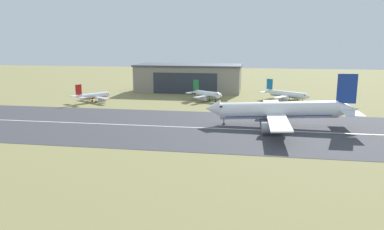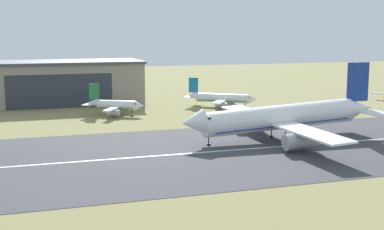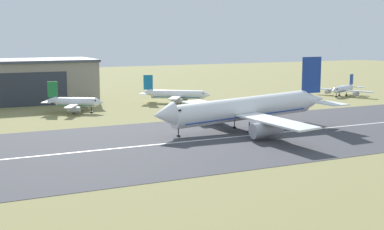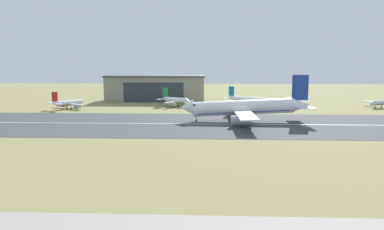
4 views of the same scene
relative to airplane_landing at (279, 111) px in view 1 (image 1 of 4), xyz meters
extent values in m
plane|color=olive|center=(-32.29, -60.40, -5.10)|extent=(633.25, 633.25, 0.00)
cube|color=#3D3D42|center=(-32.29, -6.42, -5.07)|extent=(393.25, 53.50, 0.06)
cube|color=silver|center=(-32.29, -6.42, -5.04)|extent=(353.93, 0.70, 0.01)
cube|color=gray|center=(-43.48, 78.50, 1.70)|extent=(55.44, 22.93, 13.61)
cube|color=#424751|center=(-43.48, 78.50, 8.96)|extent=(56.44, 23.93, 0.90)
cube|color=#2D333D|center=(-43.48, 66.98, 0.34)|extent=(33.27, 0.12, 10.89)
cylinder|color=white|center=(-0.40, -0.01, 0.20)|extent=(37.03, 6.28, 7.09)
cone|color=white|center=(-21.19, -0.49, 0.20)|extent=(5.25, 5.54, 5.64)
cone|color=white|center=(21.20, 0.49, 1.17)|extent=(6.84, 5.04, 5.18)
cube|color=black|center=(-18.50, -0.43, 1.28)|extent=(1.23, 4.64, 0.49)
cube|color=navy|center=(-0.40, -0.01, -1.30)|extent=(33.12, 5.92, 1.71)
cube|color=white|center=(-1.46, 14.18, -0.75)|extent=(6.31, 23.13, 0.66)
cylinder|color=#A8A8B2|center=(-2.57, 12.32, -2.69)|extent=(7.28, 3.53, 3.68)
cube|color=white|center=(-0.80, -14.24, -0.75)|extent=(6.31, 23.13, 0.66)
cylinder|color=#A8A8B2|center=(-2.00, -12.42, -2.69)|extent=(7.28, 3.53, 3.68)
cube|color=navy|center=(20.23, 0.47, 7.52)|extent=(5.91, 0.42, 9.23)
cube|color=white|center=(20.47, 7.34, 1.01)|extent=(5.36, 8.42, 0.24)
cube|color=white|center=(20.78, -6.39, 1.01)|extent=(5.36, 8.42, 0.24)
cylinder|color=black|center=(-17.54, -0.41, -3.81)|extent=(0.24, 0.24, 2.59)
cylinder|color=black|center=(-17.54, -0.41, -4.88)|extent=(0.84, 0.84, 0.44)
cylinder|color=black|center=(-0.71, 3.24, -3.81)|extent=(0.24, 0.24, 2.59)
cylinder|color=black|center=(-0.71, 3.24, -4.88)|extent=(0.84, 0.84, 0.44)
cylinder|color=black|center=(-0.56, -3.27, -3.81)|extent=(0.24, 0.24, 2.59)
cylinder|color=black|center=(-0.56, -3.27, -4.88)|extent=(0.84, 0.84, 0.44)
cylinder|color=white|center=(6.99, 53.96, -2.19)|extent=(15.89, 12.48, 2.92)
cone|color=white|center=(15.16, 48.14, -2.19)|extent=(3.83, 3.90, 2.92)
cone|color=white|center=(-1.54, 60.02, -1.66)|extent=(4.37, 4.17, 2.62)
cube|color=black|center=(13.98, 48.98, -1.60)|extent=(2.33, 2.66, 0.44)
cube|color=#146B9E|center=(6.99, 53.96, -2.99)|extent=(14.39, 11.35, 0.20)
cube|color=white|center=(3.82, 48.90, -2.70)|extent=(7.52, 8.97, 0.40)
cylinder|color=#A8A8B2|center=(4.70, 49.16, -3.85)|extent=(4.14, 3.67, 1.81)
cube|color=white|center=(10.73, 58.61, -2.70)|extent=(7.52, 8.97, 0.40)
cylinder|color=#A8A8B2|center=(10.77, 57.69, -3.85)|extent=(4.14, 3.67, 1.81)
cube|color=#146B9E|center=(-1.11, 59.72, 1.75)|extent=(2.75, 2.07, 4.96)
cube|color=white|center=(-3.57, 56.94, -1.75)|extent=(4.85, 5.24, 0.24)
cube|color=white|center=(0.70, 62.95, -1.75)|extent=(4.85, 5.24, 0.24)
cylinder|color=black|center=(13.11, 49.60, -4.37)|extent=(0.24, 0.24, 1.46)
cylinder|color=black|center=(13.11, 49.60, -4.88)|extent=(0.84, 0.84, 0.44)
cylinder|color=black|center=(5.85, 52.62, -4.37)|extent=(0.24, 0.24, 1.46)
cylinder|color=black|center=(5.85, 52.62, -4.88)|extent=(0.84, 0.84, 0.44)
cylinder|color=black|center=(7.88, 55.47, -4.37)|extent=(0.24, 0.24, 1.46)
cylinder|color=black|center=(7.88, 55.47, -4.88)|extent=(0.84, 0.84, 0.44)
cylinder|color=silver|center=(-78.92, 35.82, -2.34)|extent=(9.47, 12.17, 2.60)
cone|color=silver|center=(-74.60, 42.14, -2.34)|extent=(3.46, 3.40, 2.60)
cone|color=silver|center=(-83.47, 29.18, -1.87)|extent=(3.69, 3.89, 2.34)
cube|color=black|center=(-75.32, 41.08, -1.82)|extent=(2.44, 2.16, 0.44)
cube|color=red|center=(-78.92, 35.82, -3.05)|extent=(8.63, 11.03, 0.20)
cube|color=silver|center=(-74.00, 32.76, -2.79)|extent=(8.66, 6.90, 0.40)
cylinder|color=#A8A8B2|center=(-74.34, 33.54, -3.85)|extent=(3.24, 3.70, 1.61)
cube|color=silver|center=(-83.55, 39.31, -2.79)|extent=(8.66, 6.90, 0.40)
cylinder|color=#A8A8B2|center=(-82.71, 39.26, -3.85)|extent=(3.24, 3.70, 1.61)
cube|color=red|center=(-83.20, 29.57, 1.17)|extent=(1.83, 2.49, 4.42)
cube|color=silver|center=(-80.72, 27.38, -1.95)|extent=(4.68, 4.29, 0.24)
cube|color=silver|center=(-86.14, 31.09, -1.95)|extent=(4.68, 4.29, 0.24)
cylinder|color=black|center=(-75.93, 40.18, -4.37)|extent=(0.24, 0.24, 1.47)
cylinder|color=black|center=(-75.93, 40.18, -4.88)|extent=(0.84, 0.84, 0.44)
cylinder|color=black|center=(-77.77, 34.74, -4.37)|extent=(0.24, 0.24, 1.47)
cylinder|color=black|center=(-77.77, 34.74, -4.88)|extent=(0.84, 0.84, 0.44)
cylinder|color=black|center=(-80.34, 36.50, -4.37)|extent=(0.24, 0.24, 1.47)
cylinder|color=black|center=(-80.34, 36.50, -4.88)|extent=(0.84, 0.84, 0.44)
cylinder|color=silver|center=(-29.01, 46.68, -1.95)|extent=(11.33, 8.09, 2.76)
cone|color=silver|center=(-22.95, 43.21, -1.95)|extent=(3.52, 3.62, 2.76)
cone|color=silver|center=(-35.42, 50.35, -1.45)|extent=(4.10, 3.80, 2.48)
cube|color=black|center=(-24.14, 43.89, -1.40)|extent=(2.12, 2.58, 0.44)
cube|color=#1E7238|center=(-29.01, 46.68, -2.70)|extent=(10.26, 7.40, 0.20)
cube|color=silver|center=(-31.48, 41.90, -2.43)|extent=(5.77, 7.97, 0.40)
cylinder|color=#A8A8B2|center=(-30.80, 42.25, -3.53)|extent=(3.96, 3.26, 1.71)
cube|color=silver|center=(-26.14, 51.23, -2.43)|extent=(5.77, 7.97, 0.40)
cylinder|color=#A8A8B2|center=(-26.10, 50.47, -3.53)|extent=(3.96, 3.26, 1.71)
cube|color=#1E7238|center=(-34.99, 50.10, 1.77)|extent=(2.74, 1.73, 4.69)
cube|color=silver|center=(-37.07, 47.27, -1.53)|extent=(4.37, 4.96, 0.24)
cube|color=silver|center=(-33.61, 53.33, -1.53)|extent=(4.37, 4.96, 0.24)
cylinder|color=black|center=(-25.07, 44.42, -4.21)|extent=(0.24, 0.24, 1.78)
cylinder|color=black|center=(-25.07, 44.42, -4.88)|extent=(0.84, 0.84, 0.44)
cylinder|color=black|center=(-30.06, 45.38, -4.21)|extent=(0.24, 0.24, 1.78)
cylinder|color=black|center=(-30.06, 45.38, -4.88)|extent=(0.84, 0.84, 0.44)
cylinder|color=black|center=(-28.42, 48.25, -4.21)|extent=(0.24, 0.24, 1.78)
cylinder|color=black|center=(-28.42, 48.25, -4.88)|extent=(0.84, 0.84, 0.44)
camera|label=1|loc=(-7.53, -120.57, 22.22)|focal=35.00mm
camera|label=2|loc=(-56.26, -106.80, 19.53)|focal=50.00mm
camera|label=3|loc=(-67.00, -108.11, 17.86)|focal=50.00mm
camera|label=4|loc=(-13.05, -137.22, 16.27)|focal=35.00mm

